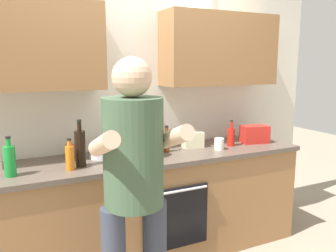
# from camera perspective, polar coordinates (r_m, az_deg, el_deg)

# --- Properties ---
(back_wall_unit) EXTENTS (4.00, 0.38, 2.50)m
(back_wall_unit) POSITION_cam_1_polar(r_m,az_deg,el_deg) (3.03, -6.21, 7.23)
(back_wall_unit) COLOR silver
(back_wall_unit) RESTS_ON ground
(counter) EXTENTS (2.84, 0.67, 0.90)m
(counter) POSITION_cam_1_polar(r_m,az_deg,el_deg) (3.02, -3.91, -13.12)
(counter) COLOR olive
(counter) RESTS_ON ground
(person_standing) EXTENTS (0.49, 0.45, 1.68)m
(person_standing) POSITION_cam_1_polar(r_m,az_deg,el_deg) (2.00, -5.59, -8.86)
(person_standing) COLOR #383D4C
(person_standing) RESTS_ON ground
(bottle_vinegar) EXTENTS (0.05, 0.05, 0.23)m
(bottle_vinegar) POSITION_cam_1_polar(r_m,az_deg,el_deg) (2.96, -0.25, -2.57)
(bottle_vinegar) COLOR brown
(bottle_vinegar) RESTS_ON counter
(bottle_juice) EXTENTS (0.06, 0.06, 0.23)m
(bottle_juice) POSITION_cam_1_polar(r_m,az_deg,el_deg) (2.56, -15.82, -4.94)
(bottle_juice) COLOR orange
(bottle_juice) RESTS_ON counter
(bottle_hotsauce) EXTENTS (0.07, 0.07, 0.24)m
(bottle_hotsauce) POSITION_cam_1_polar(r_m,az_deg,el_deg) (3.23, 10.30, -1.69)
(bottle_hotsauce) COLOR red
(bottle_hotsauce) RESTS_ON counter
(bottle_soda) EXTENTS (0.08, 0.08, 0.27)m
(bottle_soda) POSITION_cam_1_polar(r_m,az_deg,el_deg) (2.55, -24.56, -5.16)
(bottle_soda) COLOR #198C33
(bottle_soda) RESTS_ON counter
(bottle_soy) EXTENTS (0.08, 0.08, 0.35)m
(bottle_soy) POSITION_cam_1_polar(r_m,az_deg,el_deg) (2.61, -14.23, -3.48)
(bottle_soy) COLOR black
(bottle_soy) RESTS_ON counter
(cup_coffee) EXTENTS (0.08, 0.08, 0.10)m
(cup_coffee) POSITION_cam_1_polar(r_m,az_deg,el_deg) (3.08, 8.39, -2.93)
(cup_coffee) COLOR white
(cup_coffee) RESTS_ON counter
(cup_ceramic) EXTENTS (0.09, 0.09, 0.10)m
(cup_ceramic) POSITION_cam_1_polar(r_m,az_deg,el_deg) (2.91, -15.69, -4.01)
(cup_ceramic) COLOR #BF4C47
(cup_ceramic) RESTS_ON counter
(mixing_bowl) EXTENTS (0.24, 0.24, 0.09)m
(mixing_bowl) POSITION_cam_1_polar(r_m,az_deg,el_deg) (2.86, -10.40, -4.14)
(mixing_bowl) COLOR silver
(mixing_bowl) RESTS_ON counter
(knife_block) EXTENTS (0.10, 0.14, 0.27)m
(knife_block) POSITION_cam_1_polar(r_m,az_deg,el_deg) (3.00, -4.37, -2.15)
(knife_block) COLOR brown
(knife_block) RESTS_ON counter
(potted_herb) EXTENTS (0.19, 0.19, 0.28)m
(potted_herb) POSITION_cam_1_polar(r_m,az_deg,el_deg) (2.79, -3.50, -1.87)
(potted_herb) COLOR #9E6647
(potted_herb) RESTS_ON counter
(grocery_bag_crisps) EXTENTS (0.28, 0.20, 0.17)m
(grocery_bag_crisps) POSITION_cam_1_polar(r_m,az_deg,el_deg) (3.41, 14.05, -1.31)
(grocery_bag_crisps) COLOR red
(grocery_bag_crisps) RESTS_ON counter
(grocery_bag_rice) EXTENTS (0.20, 0.17, 0.14)m
(grocery_bag_rice) POSITION_cam_1_polar(r_m,az_deg,el_deg) (3.15, 3.95, -2.19)
(grocery_bag_rice) COLOR beige
(grocery_bag_rice) RESTS_ON counter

